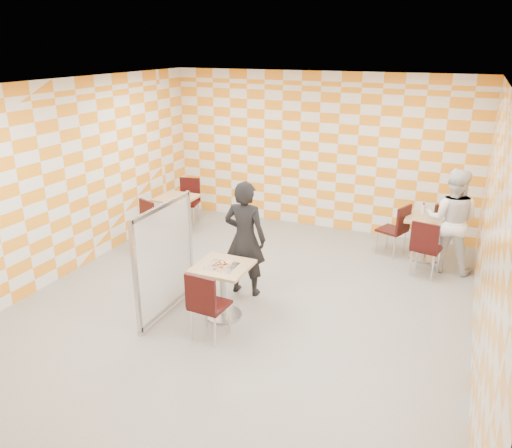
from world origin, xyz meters
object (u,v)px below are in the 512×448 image
(chair_second_front, at_px, (425,244))
(chair_empty_near, at_px, (153,220))
(second_table, at_px, (426,231))
(partition, at_px, (165,259))
(sport_bottle, at_px, (423,209))
(chair_main_front, at_px, (206,302))
(man_white, at_px, (451,221))
(main_table, at_px, (223,282))
(soda_bottle, at_px, (436,210))
(man_dark, at_px, (245,239))
(chair_empty_far, at_px, (189,197))
(chair_second_side, at_px, (397,226))
(empty_table, at_px, (177,209))

(chair_second_front, height_order, chair_empty_near, same)
(second_table, xyz_separation_m, partition, (-3.05, -3.24, 0.28))
(chair_empty_near, bearing_deg, sport_bottle, 19.68)
(chair_main_front, bearing_deg, man_white, 52.43)
(main_table, xyz_separation_m, sport_bottle, (2.20, 3.19, 0.33))
(soda_bottle, bearing_deg, second_table, -137.35)
(main_table, bearing_deg, man_white, 45.86)
(man_white, distance_m, soda_bottle, 0.48)
(chair_second_front, height_order, sport_bottle, sport_bottle)
(chair_main_front, distance_m, chair_empty_near, 3.18)
(chair_empty_near, height_order, man_dark, man_dark)
(chair_empty_near, bearing_deg, chair_main_front, -44.61)
(chair_empty_near, bearing_deg, chair_empty_far, 94.25)
(chair_second_side, bearing_deg, chair_main_front, -116.00)
(second_table, distance_m, empty_table, 4.52)
(man_dark, distance_m, man_white, 3.34)
(man_dark, relative_size, sport_bottle, 8.51)
(empty_table, bearing_deg, main_table, -47.87)
(second_table, bearing_deg, chair_empty_near, -162.33)
(chair_main_front, height_order, man_white, man_white)
(soda_bottle, bearing_deg, sport_bottle, 170.71)
(chair_second_front, distance_m, sport_bottle, 0.93)
(main_table, distance_m, partition, 0.83)
(chair_empty_far, height_order, soda_bottle, soda_bottle)
(main_table, relative_size, soda_bottle, 3.26)
(chair_second_side, distance_m, chair_empty_far, 4.12)
(man_dark, height_order, sport_bottle, man_dark)
(sport_bottle, bearing_deg, chair_empty_near, -160.32)
(chair_second_side, xyz_separation_m, partition, (-2.58, -3.16, 0.25))
(second_table, relative_size, man_dark, 0.44)
(partition, distance_m, man_white, 4.51)
(man_dark, bearing_deg, second_table, -137.34)
(empty_table, height_order, chair_empty_near, chair_empty_near)
(second_table, bearing_deg, chair_main_front, -121.20)
(chair_empty_far, bearing_deg, second_table, 0.04)
(partition, relative_size, man_white, 0.92)
(chair_empty_near, xyz_separation_m, man_dark, (2.18, -0.88, 0.31))
(chair_empty_near, bearing_deg, partition, -51.60)
(man_dark, bearing_deg, partition, 49.00)
(chair_second_side, xyz_separation_m, chair_empty_near, (-4.01, -1.35, 0.00))
(chair_main_front, relative_size, partition, 0.60)
(chair_empty_far, bearing_deg, soda_bottle, 1.30)
(main_table, bearing_deg, second_table, 52.99)
(main_table, relative_size, empty_table, 1.00)
(second_table, height_order, empty_table, same)
(second_table, xyz_separation_m, soda_bottle, (0.11, 0.10, 0.34))
(chair_second_side, relative_size, man_dark, 0.54)
(partition, height_order, man_white, man_white)
(main_table, relative_size, second_table, 1.00)
(chair_second_side, relative_size, soda_bottle, 4.02)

